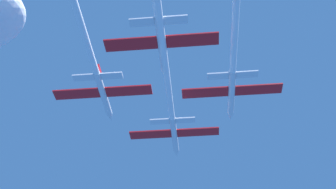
{
  "coord_description": "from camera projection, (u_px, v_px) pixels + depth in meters",
  "views": [
    {
      "loc": [
        3.4,
        -52.4,
        -38.48
      ],
      "look_at": [
        -0.34,
        -9.81,
        0.12
      ],
      "focal_mm": 41.2,
      "sensor_mm": 36.0,
      "label": 1
    }
  ],
  "objects": [
    {
      "name": "jet_lead",
      "position": [
        170.0,
        100.0,
        57.84
      ],
      "size": [
        14.86,
        36.91,
        2.46
      ],
      "color": "white"
    },
    {
      "name": "jet_left_wing",
      "position": [
        91.0,
        55.0,
        52.25
      ],
      "size": [
        14.86,
        34.55,
        2.46
      ],
      "color": "white"
    },
    {
      "name": "jet_right_wing",
      "position": [
        234.0,
        52.0,
        51.78
      ],
      "size": [
        14.86,
        35.14,
        2.46
      ],
      "color": "white"
    }
  ]
}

